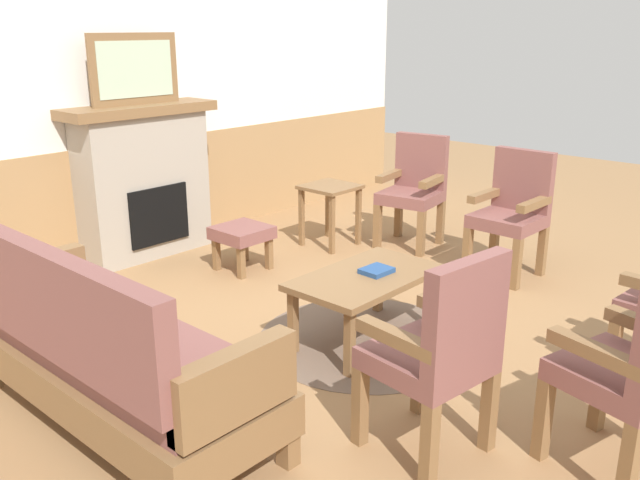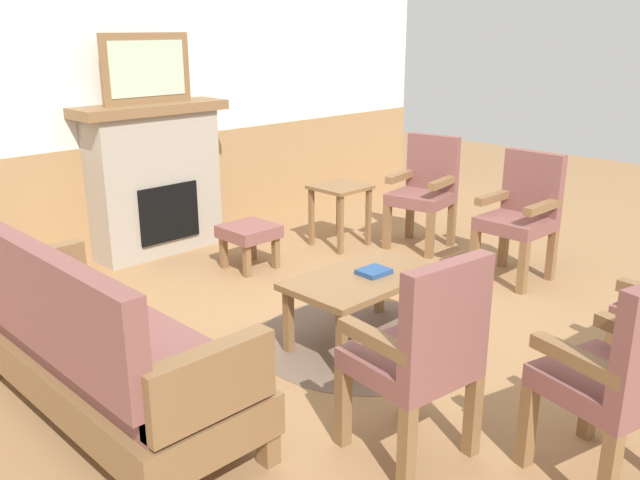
# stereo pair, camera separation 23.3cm
# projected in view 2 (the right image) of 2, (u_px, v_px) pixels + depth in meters

# --- Properties ---
(ground_plane) EXTENTS (14.00, 14.00, 0.00)m
(ground_plane) POSITION_uv_depth(u_px,v_px,m) (358.00, 333.00, 4.36)
(ground_plane) COLOR #997047
(wall_back) EXTENTS (7.20, 0.14, 2.70)m
(wall_back) POSITION_uv_depth(u_px,v_px,m) (133.00, 97.00, 5.72)
(wall_back) COLOR white
(wall_back) RESTS_ON ground_plane
(fireplace) EXTENTS (1.30, 0.44, 1.28)m
(fireplace) POSITION_uv_depth(u_px,v_px,m) (155.00, 178.00, 5.75)
(fireplace) COLOR #A39989
(fireplace) RESTS_ON ground_plane
(framed_picture) EXTENTS (0.80, 0.04, 0.56)m
(framed_picture) POSITION_uv_depth(u_px,v_px,m) (147.00, 68.00, 5.48)
(framed_picture) COLOR brown
(framed_picture) RESTS_ON fireplace
(couch) EXTENTS (0.70, 1.80, 0.98)m
(couch) POSITION_uv_depth(u_px,v_px,m) (99.00, 348.00, 3.28)
(couch) COLOR brown
(couch) RESTS_ON ground_plane
(coffee_table) EXTENTS (0.96, 0.56, 0.44)m
(coffee_table) POSITION_uv_depth(u_px,v_px,m) (363.00, 284.00, 4.13)
(coffee_table) COLOR brown
(coffee_table) RESTS_ON ground_plane
(round_rug) EXTENTS (1.35, 1.35, 0.01)m
(round_rug) POSITION_uv_depth(u_px,v_px,m) (362.00, 340.00, 4.25)
(round_rug) COLOR brown
(round_rug) RESTS_ON ground_plane
(book_on_table) EXTENTS (0.19, 0.16, 0.03)m
(book_on_table) POSITION_uv_depth(u_px,v_px,m) (374.00, 272.00, 4.13)
(book_on_table) COLOR navy
(book_on_table) RESTS_ON coffee_table
(footstool) EXTENTS (0.40, 0.40, 0.36)m
(footstool) POSITION_uv_depth(u_px,v_px,m) (249.00, 234.00, 5.45)
(footstool) COLOR brown
(footstool) RESTS_ON ground_plane
(armchair_near_fireplace) EXTENTS (0.49, 0.49, 0.98)m
(armchair_near_fireplace) POSITION_uv_depth(u_px,v_px,m) (522.00, 211.00, 5.17)
(armchair_near_fireplace) COLOR brown
(armchair_near_fireplace) RESTS_ON ground_plane
(armchair_by_window_left) EXTENTS (0.55, 0.55, 0.98)m
(armchair_by_window_left) POSITION_uv_depth(u_px,v_px,m) (425.00, 187.00, 5.94)
(armchair_by_window_left) COLOR brown
(armchair_by_window_left) RESTS_ON ground_plane
(armchair_front_left) EXTENTS (0.54, 0.54, 0.98)m
(armchair_front_left) POSITION_uv_depth(u_px,v_px,m) (422.00, 350.00, 2.95)
(armchair_front_left) COLOR brown
(armchair_front_left) RESTS_ON ground_plane
(armchair_corner_left) EXTENTS (0.58, 0.58, 0.98)m
(armchair_corner_left) POSITION_uv_depth(u_px,v_px,m) (624.00, 372.00, 2.76)
(armchair_corner_left) COLOR brown
(armchair_corner_left) RESTS_ON ground_plane
(side_table) EXTENTS (0.44, 0.44, 0.55)m
(side_table) POSITION_uv_depth(u_px,v_px,m) (340.00, 198.00, 5.98)
(side_table) COLOR brown
(side_table) RESTS_ON ground_plane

